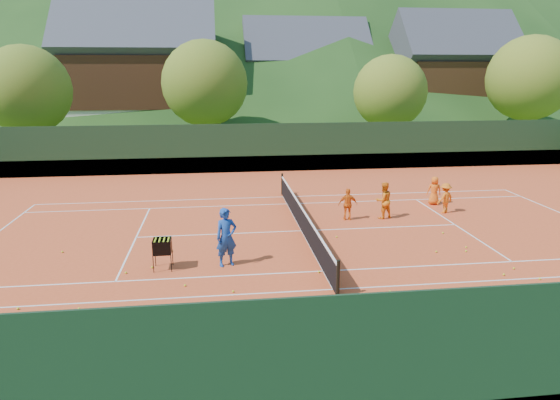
{
  "coord_description": "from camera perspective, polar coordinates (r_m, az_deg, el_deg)",
  "views": [
    {
      "loc": [
        -3.22,
        -18.54,
        6.22
      ],
      "look_at": [
        -0.87,
        0.0,
        1.31
      ],
      "focal_mm": 32.0,
      "sensor_mm": 36.0,
      "label": 1
    }
  ],
  "objects": [
    {
      "name": "chalet_left",
      "position": [
        49.02,
        -15.61,
        13.51
      ],
      "size": [
        13.8,
        9.93,
        12.92
      ],
      "color": "beige",
      "rests_on": "ground"
    },
    {
      "name": "tennis_ball_17",
      "position": [
        11.59,
        -25.0,
        -18.96
      ],
      "size": [
        0.07,
        0.07,
        0.07
      ],
      "primitive_type": "sphere",
      "color": "#C7DF25",
      "rests_on": "clay_court"
    },
    {
      "name": "tennis_ball_5",
      "position": [
        17.25,
        27.56,
        -7.99
      ],
      "size": [
        0.07,
        0.07,
        0.07
      ],
      "primitive_type": "sphere",
      "color": "#C7DF25",
      "rests_on": "clay_court"
    },
    {
      "name": "tennis_ball_4",
      "position": [
        17.99,
        -12.25,
        -5.68
      ],
      "size": [
        0.07,
        0.07,
        0.07
      ],
      "primitive_type": "sphere",
      "color": "#C7DF25",
      "rests_on": "clay_court"
    },
    {
      "name": "ball_hopper",
      "position": [
        16.31,
        -13.31,
        -5.23
      ],
      "size": [
        0.57,
        0.57,
        1.0
      ],
      "color": "black",
      "rests_on": "clay_court"
    },
    {
      "name": "student_a",
      "position": [
        21.7,
        11.74,
        -0.04
      ],
      "size": [
        0.9,
        0.78,
        1.58
      ],
      "primitive_type": "imported",
      "rotation": [
        0.0,
        0.0,
        3.41
      ],
      "color": "orange",
      "rests_on": "clay_court"
    },
    {
      "name": "tennis_net",
      "position": [
        19.66,
        2.52,
        -2.15
      ],
      "size": [
        0.1,
        12.07,
        1.1
      ],
      "color": "black",
      "rests_on": "clay_court"
    },
    {
      "name": "tennis_ball_9",
      "position": [
        19.07,
        -23.62,
        -5.44
      ],
      "size": [
        0.07,
        0.07,
        0.07
      ],
      "primitive_type": "sphere",
      "color": "#C7DF25",
      "rests_on": "clay_court"
    },
    {
      "name": "tree_c",
      "position": [
        39.84,
        12.45,
        11.96
      ],
      "size": [
        5.6,
        5.6,
        7.35
      ],
      "color": "#3F2A19",
      "rests_on": "ground"
    },
    {
      "name": "tennis_ball_0",
      "position": [
        14.69,
        16.08,
        -10.72
      ],
      "size": [
        0.07,
        0.07,
        0.07
      ],
      "primitive_type": "sphere",
      "color": "#C7DF25",
      "rests_on": "clay_court"
    },
    {
      "name": "tennis_ball_16",
      "position": [
        16.49,
        -17.2,
        -7.94
      ],
      "size": [
        0.07,
        0.07,
        0.07
      ],
      "primitive_type": "sphere",
      "color": "#C7DF25",
      "rests_on": "clay_court"
    },
    {
      "name": "tennis_ball_20",
      "position": [
        18.33,
        17.43,
        -5.65
      ],
      "size": [
        0.07,
        0.07,
        0.07
      ],
      "primitive_type": "sphere",
      "color": "#C7DF25",
      "rests_on": "clay_court"
    },
    {
      "name": "student_d",
      "position": [
        23.26,
        18.35,
        0.21
      ],
      "size": [
        1.0,
        0.82,
        1.35
      ],
      "primitive_type": "imported",
      "rotation": [
        0.0,
        0.0,
        3.57
      ],
      "color": "orange",
      "rests_on": "clay_court"
    },
    {
      "name": "chalet_mid",
      "position": [
        53.36,
        2.81,
        13.37
      ],
      "size": [
        12.65,
        8.82,
        11.45
      ],
      "color": "beige",
      "rests_on": "ground"
    },
    {
      "name": "court_lines",
      "position": [
        19.81,
        2.51,
        -3.53
      ],
      "size": [
        23.83,
        11.03,
        0.0
      ],
      "color": "white",
      "rests_on": "clay_court"
    },
    {
      "name": "tennis_ball_11",
      "position": [
        15.16,
        -10.8,
        -9.56
      ],
      "size": [
        0.07,
        0.07,
        0.07
      ],
      "primitive_type": "sphere",
      "color": "#C7DF25",
      "rests_on": "clay_court"
    },
    {
      "name": "tree_d",
      "position": [
        46.07,
        26.64,
        12.33
      ],
      "size": [
        6.8,
        6.8,
        8.93
      ],
      "color": "#412B1A",
      "rests_on": "ground"
    },
    {
      "name": "tree_a",
      "position": [
        38.74,
        -27.03,
        11.15
      ],
      "size": [
        6.0,
        6.0,
        7.88
      ],
      "color": "#41291A",
      "rests_on": "ground"
    },
    {
      "name": "tennis_ball_10",
      "position": [
        17.76,
        25.16,
        -7.08
      ],
      "size": [
        0.07,
        0.07,
        0.07
      ],
      "primitive_type": "sphere",
      "color": "#C7DF25",
      "rests_on": "clay_court"
    },
    {
      "name": "tree_b",
      "position": [
        38.56,
        -8.6,
        13.02
      ],
      "size": [
        6.4,
        6.4,
        8.4
      ],
      "color": "#42291A",
      "rests_on": "ground"
    },
    {
      "name": "tennis_ball_14",
      "position": [
        17.11,
        24.21,
        -7.77
      ],
      "size": [
        0.07,
        0.07,
        0.07
      ],
      "primitive_type": "sphere",
      "color": "#C7DF25",
      "rests_on": "clay_court"
    },
    {
      "name": "coach",
      "position": [
        16.18,
        -6.15,
        -4.25
      ],
      "size": [
        0.82,
        0.66,
        1.93
      ],
      "primitive_type": "imported",
      "rotation": [
        0.0,
        0.0,
        0.33
      ],
      "color": "#17429B",
      "rests_on": "clay_court"
    },
    {
      "name": "tennis_ball_12",
      "position": [
        11.1,
        3.76,
        -19.06
      ],
      "size": [
        0.07,
        0.07,
        0.07
      ],
      "primitive_type": "sphere",
      "color": "#C7DF25",
      "rests_on": "clay_court"
    },
    {
      "name": "student_c",
      "position": [
        24.56,
        17.21,
        1.04
      ],
      "size": [
        0.71,
        0.52,
        1.35
      ],
      "primitive_type": "imported",
      "rotation": [
        0.0,
        0.0,
        2.99
      ],
      "color": "orange",
      "rests_on": "clay_court"
    },
    {
      "name": "tennis_ball_15",
      "position": [
        14.85,
        12.46,
        -10.2
      ],
      "size": [
        0.07,
        0.07,
        0.07
      ],
      "primitive_type": "sphere",
      "color": "#C7DF25",
      "rests_on": "clay_court"
    },
    {
      "name": "tennis_ball_6",
      "position": [
        16.69,
        -14.41,
        -7.45
      ],
      "size": [
        0.07,
        0.07,
        0.07
      ],
      "primitive_type": "sphere",
      "color": "#C7DF25",
      "rests_on": "clay_court"
    },
    {
      "name": "tennis_ball_21",
      "position": [
        14.59,
        -5.37,
        -10.35
      ],
      "size": [
        0.07,
        0.07,
        0.07
      ],
      "primitive_type": "sphere",
      "color": "#C7DF25",
      "rests_on": "clay_court"
    },
    {
      "name": "student_b",
      "position": [
        21.23,
        7.77,
        -0.49
      ],
      "size": [
        0.84,
        0.44,
        1.37
      ],
      "primitive_type": "imported",
      "rotation": [
        0.0,
        0.0,
        3.0
      ],
      "color": "orange",
      "rests_on": "clay_court"
    },
    {
      "name": "perimeter_fence",
      "position": [
        19.46,
        2.55,
        -0.04
      ],
      "size": [
        40.4,
        24.24,
        3.0
      ],
      "color": "black",
      "rests_on": "clay_court"
    },
    {
      "name": "tennis_ball_13",
      "position": [
        19.11,
        6.49,
        -4.21
      ],
      "size": [
        0.07,
        0.07,
        0.07
      ],
      "primitive_type": "sphere",
      "color": "#C7DF25",
      "rests_on": "clay_court"
    },
    {
      "name": "tennis_ball_1",
      "position": [
        15.26,
        -27.76,
        -10.92
      ],
      "size": [
        0.07,
        0.07,
        0.07
      ],
      "primitive_type": "sphere",
      "color": "#C7DF25",
      "rests_on": "clay_court"
    },
    {
      "name": "ground",
      "position": [
        19.82,
        2.51,
        -3.59
      ],
      "size": [
        400.0,
        400.0,
        0.0
      ],
      "primitive_type": "plane",
      "color": "#33551A",
      "rests_on": "ground"
    },
    {
      "name": "chalet_right",
      "position": [
        53.82,
        18.84,
        12.92
      ],
      "size": [
        11.5,
        8.82,
        11.91
      ],
      "color": "beige",
      "rests_on": "ground"
    },
    {
      "name": "tennis_ball_18",
      "position": [
        15.87,
        4.47,
        -8.19
      ],
      "size": [
        0.07,
        0.07,
        0.07
      ],
      "primitive_type": "sphere",
      "color": "#C7DF25",
      "rests_on": "clay_court"
    },
    {
      "name": "tennis_ball_7",
      "position": [
        14.58,
        -21.98,
        -11.45
      ],
      "size": [
        0.07,
        0.07,
        0.07
      ],
      "primitive_type": "sphere",
      "color": "#C7DF25",
      "rests_on": "clay_court"
    },
    {
      "name": "tennis_ball_8",
      "position": [
        19.12,
        20.51,
        -5.07
      ],
      "size": [
        0.07,
        0.07,
        0.07
      ],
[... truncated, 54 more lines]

